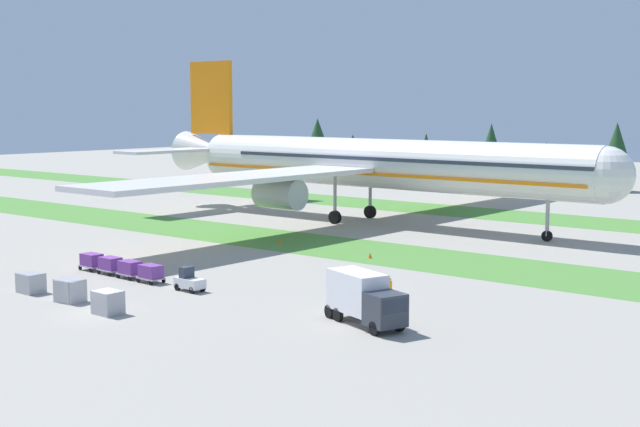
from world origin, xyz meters
name	(u,v)px	position (x,y,z in m)	size (l,w,h in m)	color
ground_plane	(103,314)	(0.00, 0.00, 0.00)	(400.00, 400.00, 0.00)	gray
grass_strip_near	(379,253)	(0.00, 34.54, 0.00)	(320.00, 12.30, 0.01)	#4C8438
grass_strip_far	(536,218)	(0.00, 71.13, 0.00)	(320.00, 12.30, 0.01)	#4C8438
airliner	(366,163)	(-15.16, 52.86, 7.75)	(69.35, 84.74, 21.65)	silver
baggage_tug	(189,281)	(-1.10, 9.38, 0.81)	(2.64, 1.39, 1.97)	silver
cargo_dolly_lead	(151,272)	(-6.13, 9.56, 0.92)	(2.25, 1.58, 1.55)	#A3A3A8
cargo_dolly_second	(130,268)	(-9.02, 9.66, 0.92)	(2.25, 1.58, 1.55)	#A3A3A8
cargo_dolly_third	(110,264)	(-11.92, 9.76, 0.92)	(2.25, 1.58, 1.55)	#A3A3A8
cargo_dolly_fourth	(92,260)	(-14.82, 9.86, 0.92)	(2.25, 1.58, 1.55)	#A3A3A8
catering_truck	(365,297)	(16.58, 9.42, 1.95)	(7.32, 4.49, 3.58)	#2D333D
ground_crew_marshaller	(390,288)	(13.41, 17.06, 0.95)	(0.36, 0.55, 1.74)	black
uld_container_0	(31,283)	(-10.53, 0.85, 0.80)	(2.00, 1.60, 1.61)	#A3A3A8
uld_container_1	(70,291)	(-5.26, 0.90, 0.86)	(2.00, 1.60, 1.72)	#A3A3A8
uld_container_2	(108,302)	(0.29, 0.25, 0.86)	(2.00, 1.60, 1.71)	#A3A3A8
uld_container_3	(70,290)	(-5.39, 0.93, 0.87)	(2.00, 1.60, 1.74)	#A3A3A8
taxiway_marker_0	(279,241)	(-11.70, 32.13, 0.35)	(0.44, 0.44, 0.70)	orange
taxiway_marker_1	(370,255)	(1.20, 31.27, 0.28)	(0.44, 0.44, 0.56)	orange
distant_tree_line	(620,153)	(-5.09, 115.10, 6.82)	(152.97, 11.17, 12.44)	#4C3823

